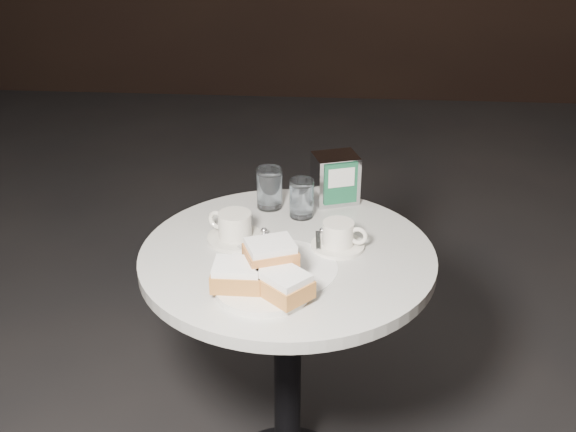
# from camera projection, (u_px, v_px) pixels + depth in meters

# --- Properties ---
(cafe_table) EXTENTS (0.70, 0.70, 0.74)m
(cafe_table) POSITION_uv_depth(u_px,v_px,m) (287.00, 321.00, 1.79)
(cafe_table) COLOR black
(cafe_table) RESTS_ON ground
(sugar_spill) EXTENTS (0.34, 0.34, 0.00)m
(sugar_spill) POSITION_uv_depth(u_px,v_px,m) (281.00, 267.00, 1.64)
(sugar_spill) COLOR white
(sugar_spill) RESTS_ON cafe_table
(beignet_plate) EXTENTS (0.27, 0.27, 0.10)m
(beignet_plate) POSITION_uv_depth(u_px,v_px,m) (264.00, 276.00, 1.53)
(beignet_plate) COLOR white
(beignet_plate) RESTS_ON cafe_table
(coffee_cup_left) EXTENTS (0.18, 0.18, 0.07)m
(coffee_cup_left) POSITION_uv_depth(u_px,v_px,m) (235.00, 228.00, 1.74)
(coffee_cup_left) COLOR beige
(coffee_cup_left) RESTS_ON cafe_table
(coffee_cup_right) EXTENTS (0.15, 0.15, 0.07)m
(coffee_cup_right) POSITION_uv_depth(u_px,v_px,m) (339.00, 237.00, 1.71)
(coffee_cup_right) COLOR white
(coffee_cup_right) RESTS_ON cafe_table
(water_glass_left) EXTENTS (0.08, 0.08, 0.11)m
(water_glass_left) POSITION_uv_depth(u_px,v_px,m) (269.00, 189.00, 1.89)
(water_glass_left) COLOR white
(water_glass_left) RESTS_ON cafe_table
(water_glass_right) EXTENTS (0.08, 0.08, 0.10)m
(water_glass_right) POSITION_uv_depth(u_px,v_px,m) (302.00, 199.00, 1.84)
(water_glass_right) COLOR white
(water_glass_right) RESTS_ON cafe_table
(napkin_dispenser) EXTENTS (0.14, 0.12, 0.13)m
(napkin_dispenser) POSITION_uv_depth(u_px,v_px,m) (335.00, 178.00, 1.92)
(napkin_dispenser) COLOR silver
(napkin_dispenser) RESTS_ON cafe_table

